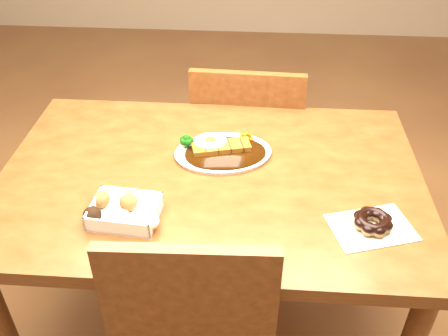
# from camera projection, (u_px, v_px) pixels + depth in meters

# --- Properties ---
(ground) EXTENTS (6.00, 6.00, 0.00)m
(ground) POSITION_uv_depth(u_px,v_px,m) (214.00, 333.00, 1.86)
(ground) COLOR brown
(ground) RESTS_ON ground
(table) EXTENTS (1.20, 0.80, 0.75)m
(table) POSITION_uv_depth(u_px,v_px,m) (211.00, 201.00, 1.48)
(table) COLOR #502910
(table) RESTS_ON ground
(chair_far) EXTENTS (0.44, 0.44, 0.87)m
(chair_far) POSITION_uv_depth(u_px,v_px,m) (247.00, 148.00, 2.00)
(chair_far) COLOR #502910
(chair_far) RESTS_ON ground
(katsu_curry_plate) EXTENTS (0.32, 0.25, 0.06)m
(katsu_curry_plate) POSITION_uv_depth(u_px,v_px,m) (221.00, 150.00, 1.49)
(katsu_curry_plate) COLOR white
(katsu_curry_plate) RESTS_ON table
(donut_box) EXTENTS (0.19, 0.14, 0.05)m
(donut_box) POSITION_uv_depth(u_px,v_px,m) (123.00, 211.00, 1.25)
(donut_box) COLOR white
(donut_box) RESTS_ON table
(pon_de_ring) EXTENTS (0.23, 0.19, 0.04)m
(pon_de_ring) POSITION_uv_depth(u_px,v_px,m) (373.00, 222.00, 1.23)
(pon_de_ring) COLOR silver
(pon_de_ring) RESTS_ON table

